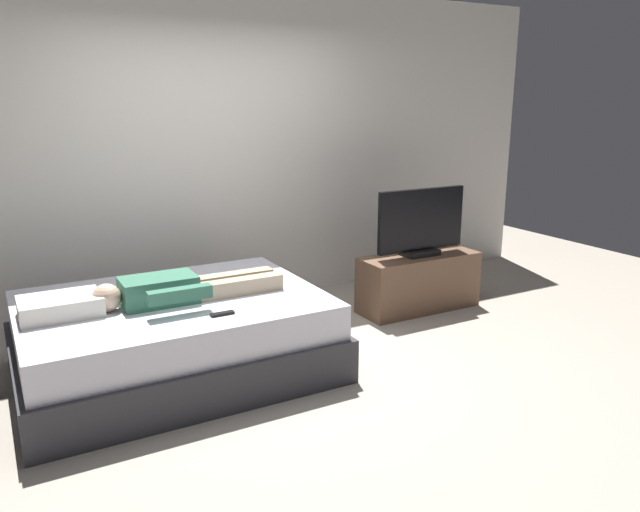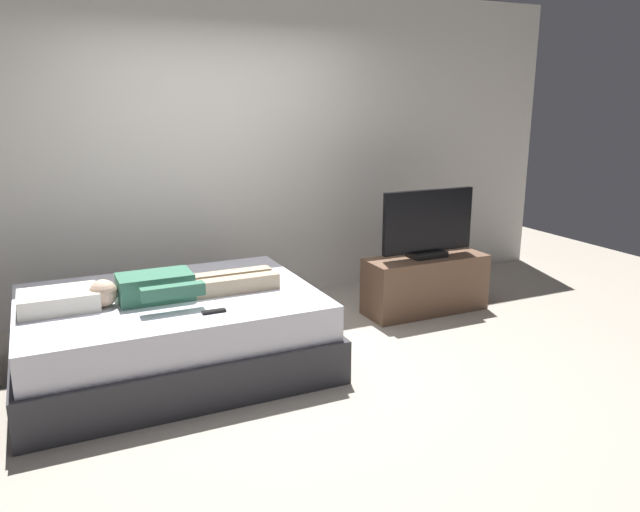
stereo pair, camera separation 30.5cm
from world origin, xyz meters
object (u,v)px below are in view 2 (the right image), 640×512
at_px(bed, 172,333).
at_px(tv, 428,225).
at_px(remote, 214,311).
at_px(pillow, 59,300).
at_px(person, 175,286).
at_px(tv_stand, 425,284).

distance_m(bed, tv, 2.36).
height_order(bed, remote, remote).
height_order(pillow, remote, pillow).
relative_size(remote, tv, 0.17).
bearing_deg(pillow, person, -6.17).
height_order(remote, tv, tv).
bearing_deg(tv_stand, remote, -160.96).
bearing_deg(bed, tv, 6.09).
relative_size(pillow, remote, 3.20).
bearing_deg(remote, tv, 19.04).
xyz_separation_m(bed, person, (0.03, -0.08, 0.36)).
distance_m(bed, pillow, 0.77).
bearing_deg(remote, pillow, 151.14).
relative_size(bed, tv, 2.31).
bearing_deg(person, tv, 8.12).
bearing_deg(pillow, remote, -28.86).
bearing_deg(tv_stand, bed, -173.91).
height_order(pillow, person, person).
bearing_deg(tv_stand, pillow, -175.33).
xyz_separation_m(remote, tv, (2.11, 0.73, 0.24)).
xyz_separation_m(tv_stand, tv, (-0.00, 0.00, 0.53)).
bearing_deg(tv, pillow, -175.33).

